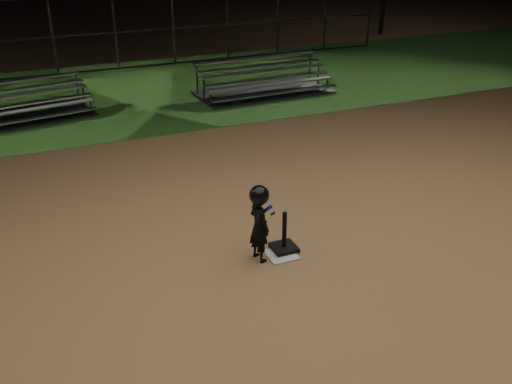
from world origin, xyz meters
The scene contains 8 objects.
ground centered at (0.00, 0.00, 0.00)m, with size 80.00×80.00×0.00m, color #966E44.
grass_strip centered at (0.00, 10.00, 0.01)m, with size 60.00×8.00×0.01m, color #25541B.
home_plate centered at (0.00, 0.00, 0.01)m, with size 0.45×0.45×0.02m, color beige.
batting_tee centered at (0.10, 0.12, 0.14)m, with size 0.38×0.38×0.65m.
child_batter centered at (-0.35, 0.05, 0.66)m, with size 0.42×0.63×1.24m.
bleacher_left centered at (-3.45, 8.61, 0.19)m, with size 3.93×2.38×0.90m.
bleacher_right centered at (3.40, 8.37, 0.20)m, with size 3.97×2.04×0.96m.
backstop_fence centered at (0.00, 13.00, 1.25)m, with size 20.08×0.08×2.50m.
Camera 1 is at (-3.33, -6.82, 4.75)m, focal length 40.20 mm.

